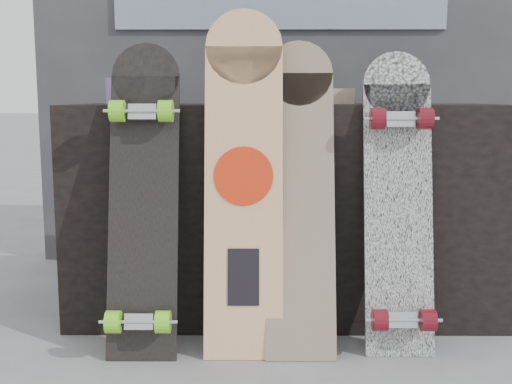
{
  "coord_description": "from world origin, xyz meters",
  "views": [
    {
      "loc": [
        -0.1,
        -1.94,
        0.83
      ],
      "look_at": [
        -0.11,
        0.2,
        0.51
      ],
      "focal_mm": 45.0,
      "sensor_mm": 36.0,
      "label": 1
    }
  ],
  "objects_px": {
    "longboard_celtic": "(300,186)",
    "skateboard_dark": "(143,194)",
    "longboard_geisha": "(244,171)",
    "longboard_cascadia": "(399,198)",
    "vendor_table": "(286,208)"
  },
  "relations": [
    {
      "from": "longboard_geisha",
      "to": "skateboard_dark",
      "type": "bearing_deg",
      "value": -176.6
    },
    {
      "from": "longboard_cascadia",
      "to": "vendor_table",
      "type": "bearing_deg",
      "value": 132.29
    },
    {
      "from": "longboard_geisha",
      "to": "longboard_cascadia",
      "type": "xyz_separation_m",
      "value": [
        0.5,
        0.0,
        -0.09
      ]
    },
    {
      "from": "vendor_table",
      "to": "skateboard_dark",
      "type": "distance_m",
      "value": 0.64
    },
    {
      "from": "vendor_table",
      "to": "longboard_celtic",
      "type": "xyz_separation_m",
      "value": [
        0.03,
        -0.37,
        0.14
      ]
    },
    {
      "from": "longboard_geisha",
      "to": "longboard_celtic",
      "type": "bearing_deg",
      "value": 6.1
    },
    {
      "from": "longboard_cascadia",
      "to": "skateboard_dark",
      "type": "height_order",
      "value": "skateboard_dark"
    },
    {
      "from": "longboard_geisha",
      "to": "longboard_cascadia",
      "type": "relative_size",
      "value": 1.14
    },
    {
      "from": "skateboard_dark",
      "to": "vendor_table",
      "type": "bearing_deg",
      "value": 40.59
    },
    {
      "from": "vendor_table",
      "to": "longboard_celtic",
      "type": "distance_m",
      "value": 0.4
    },
    {
      "from": "longboard_celtic",
      "to": "skateboard_dark",
      "type": "bearing_deg",
      "value": -175.62
    },
    {
      "from": "vendor_table",
      "to": "longboard_geisha",
      "type": "distance_m",
      "value": 0.46
    },
    {
      "from": "longboard_geisha",
      "to": "skateboard_dark",
      "type": "height_order",
      "value": "longboard_geisha"
    },
    {
      "from": "vendor_table",
      "to": "longboard_geisha",
      "type": "bearing_deg",
      "value": -111.39
    },
    {
      "from": "longboard_geisha",
      "to": "longboard_cascadia",
      "type": "height_order",
      "value": "longboard_geisha"
    }
  ]
}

